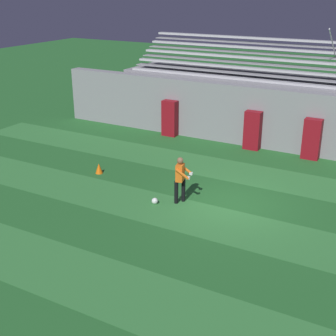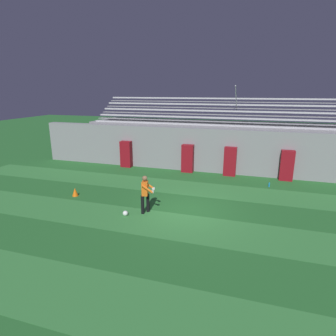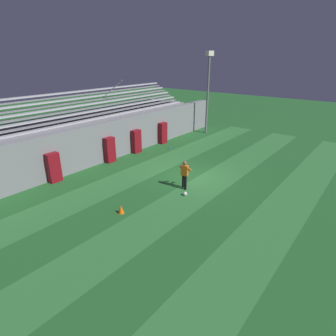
% 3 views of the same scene
% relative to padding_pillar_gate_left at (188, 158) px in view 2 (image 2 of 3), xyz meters
% --- Properties ---
extents(ground_plane, '(80.00, 80.00, 0.00)m').
position_rel_padding_pillar_gate_left_xyz_m(ground_plane, '(1.34, -5.95, -0.90)').
color(ground_plane, '#236028').
extents(turf_stripe_near, '(28.00, 2.24, 0.01)m').
position_rel_padding_pillar_gate_left_xyz_m(turf_stripe_near, '(1.34, -11.95, -0.89)').
color(turf_stripe_near, '#337A38').
rests_on(turf_stripe_near, ground).
extents(turf_stripe_mid, '(28.00, 2.24, 0.01)m').
position_rel_padding_pillar_gate_left_xyz_m(turf_stripe_mid, '(1.34, -7.48, -0.89)').
color(turf_stripe_mid, '#337A38').
rests_on(turf_stripe_mid, ground).
extents(turf_stripe_far, '(28.00, 2.24, 0.01)m').
position_rel_padding_pillar_gate_left_xyz_m(turf_stripe_far, '(1.34, -3.01, -0.89)').
color(turf_stripe_far, '#337A38').
rests_on(turf_stripe_far, ground).
extents(back_wall, '(24.00, 0.60, 2.80)m').
position_rel_padding_pillar_gate_left_xyz_m(back_wall, '(1.34, 0.55, 0.50)').
color(back_wall, gray).
rests_on(back_wall, ground).
extents(padding_pillar_gate_left, '(0.75, 0.44, 1.79)m').
position_rel_padding_pillar_gate_left_xyz_m(padding_pillar_gate_left, '(0.00, 0.00, 0.00)').
color(padding_pillar_gate_left, maroon).
rests_on(padding_pillar_gate_left, ground).
extents(padding_pillar_gate_right, '(0.75, 0.44, 1.79)m').
position_rel_padding_pillar_gate_left_xyz_m(padding_pillar_gate_right, '(2.68, 0.00, 0.00)').
color(padding_pillar_gate_right, maroon).
rests_on(padding_pillar_gate_right, ground).
extents(padding_pillar_far_left, '(0.75, 0.44, 1.79)m').
position_rel_padding_pillar_gate_left_xyz_m(padding_pillar_far_left, '(-4.32, 0.00, 0.00)').
color(padding_pillar_far_left, maroon).
rests_on(padding_pillar_far_left, ground).
extents(padding_pillar_far_right, '(0.75, 0.44, 1.79)m').
position_rel_padding_pillar_gate_left_xyz_m(padding_pillar_far_right, '(5.93, 0.00, 0.00)').
color(padding_pillar_far_right, maroon).
rests_on(padding_pillar_far_right, ground).
extents(bleacher_stand, '(18.00, 4.05, 5.43)m').
position_rel_padding_pillar_gate_left_xyz_m(bleacher_stand, '(1.34, 2.89, 0.61)').
color(bleacher_stand, gray).
rests_on(bleacher_stand, ground).
extents(goalkeeper, '(0.60, 0.66, 1.67)m').
position_rel_padding_pillar_gate_left_xyz_m(goalkeeper, '(-0.27, -6.67, 0.06)').
color(goalkeeper, black).
rests_on(goalkeeper, ground).
extents(soccer_ball, '(0.22, 0.22, 0.22)m').
position_rel_padding_pillar_gate_left_xyz_m(soccer_ball, '(-0.98, -7.22, -0.79)').
color(soccer_ball, white).
rests_on(soccer_ball, ground).
extents(traffic_cone, '(0.30, 0.30, 0.42)m').
position_rel_padding_pillar_gate_left_xyz_m(traffic_cone, '(-4.40, -5.85, -0.69)').
color(traffic_cone, orange).
rests_on(traffic_cone, ground).
extents(water_bottle, '(0.07, 0.07, 0.24)m').
position_rel_padding_pillar_gate_left_xyz_m(water_bottle, '(4.97, -1.54, -0.78)').
color(water_bottle, '#1E8CD8').
rests_on(water_bottle, ground).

